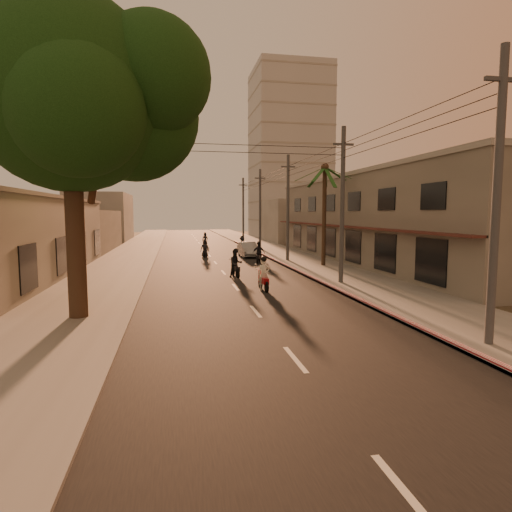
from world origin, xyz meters
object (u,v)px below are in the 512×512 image
at_px(scooter_red, 264,276).
at_px(scooter_far_b, 242,244).
at_px(broadleaf_tree, 82,96).
at_px(scooter_far_a, 205,249).
at_px(scooter_mid_a, 236,264).
at_px(scooter_mid_b, 259,253).
at_px(palm_tree, 325,173).
at_px(parked_car, 248,249).
at_px(scooter_far_c, 205,239).

height_order(scooter_red, scooter_far_b, scooter_red).
xyz_separation_m(broadleaf_tree, scooter_far_a, (6.07, 22.54, -7.70)).
relative_size(scooter_mid_a, scooter_mid_b, 1.05).
bearing_deg(palm_tree, scooter_far_b, 106.50).
xyz_separation_m(scooter_red, parked_car, (2.19, 17.63, -0.11)).
distance_m(scooter_mid_b, scooter_far_b, 10.94).
bearing_deg(scooter_far_b, scooter_far_a, -103.62).
xyz_separation_m(broadleaf_tree, scooter_far_c, (7.18, 37.87, -7.73)).
height_order(broadleaf_tree, scooter_mid_b, broadleaf_tree).
bearing_deg(broadleaf_tree, scooter_mid_b, 59.22).
relative_size(scooter_mid_b, scooter_far_a, 1.03).
xyz_separation_m(scooter_far_a, parked_car, (4.06, -0.33, -0.08)).
distance_m(scooter_red, scooter_mid_a, 5.18).
bearing_deg(scooter_far_b, scooter_mid_b, -66.23).
bearing_deg(palm_tree, scooter_far_a, 134.51).
bearing_deg(scooter_red, scooter_mid_a, 95.69).
bearing_deg(scooter_red, scooter_far_b, 81.00).
xyz_separation_m(palm_tree, scooter_far_c, (-7.43, 24.01, -6.40)).
relative_size(scooter_red, scooter_far_c, 1.12).
bearing_deg(scooter_far_b, scooter_far_c, 133.69).
bearing_deg(scooter_far_a, scooter_mid_a, -79.69).
bearing_deg(scooter_far_c, palm_tree, -64.08).
height_order(scooter_mid_b, scooter_far_b, scooter_mid_b).
height_order(scooter_far_b, parked_car, scooter_far_b).
height_order(scooter_mid_a, scooter_far_a, scooter_mid_a).
distance_m(palm_tree, scooter_red, 13.06).
bearing_deg(broadleaf_tree, parked_car, 65.48).
bearing_deg(scooter_mid_b, parked_car, 109.97).
distance_m(scooter_mid_b, parked_car, 5.23).
distance_m(broadleaf_tree, scooter_far_b, 30.78).
distance_m(scooter_far_a, scooter_far_b, 6.93).
xyz_separation_m(palm_tree, scooter_far_b, (-4.16, 14.06, -6.36)).
xyz_separation_m(broadleaf_tree, parked_car, (10.13, 22.21, -7.78)).
bearing_deg(scooter_far_b, scooter_mid_a, -74.68).
bearing_deg(scooter_mid_a, scooter_far_a, 89.01).
xyz_separation_m(palm_tree, scooter_mid_b, (-4.50, 3.12, -6.32)).
distance_m(broadleaf_tree, scooter_red, 11.95).
height_order(broadleaf_tree, scooter_far_a, broadleaf_tree).
distance_m(palm_tree, scooter_far_b, 15.98).
relative_size(scooter_far_a, scooter_far_c, 1.04).
bearing_deg(scooter_mid_a, scooter_mid_b, 62.10).
xyz_separation_m(scooter_mid_a, scooter_far_a, (-1.10, 12.83, -0.07)).
height_order(scooter_red, scooter_mid_b, scooter_red).
bearing_deg(scooter_far_a, parked_car, 0.75).
xyz_separation_m(broadleaf_tree, scooter_mid_b, (10.11, 16.98, -7.65)).
bearing_deg(scooter_far_a, scooter_far_b, 56.28).
distance_m(scooter_red, scooter_far_c, 33.29).
relative_size(broadleaf_tree, scooter_far_a, 6.89).
bearing_deg(parked_car, scooter_mid_b, -91.57).
bearing_deg(scooter_far_b, parked_car, -67.64).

